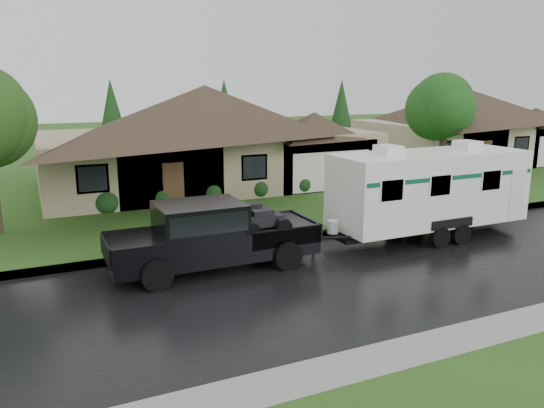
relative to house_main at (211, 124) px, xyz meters
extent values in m
plane|color=#32581B|center=(-2.29, -13.84, -3.59)|extent=(140.00, 140.00, 0.00)
cube|color=black|center=(-2.29, -15.84, -3.59)|extent=(140.00, 8.00, 0.01)
cube|color=gray|center=(-2.29, -11.59, -3.52)|extent=(140.00, 0.50, 0.15)
cube|color=#32581B|center=(-2.29, 1.16, -3.52)|extent=(140.00, 26.00, 0.15)
cube|color=tan|center=(-0.29, 0.16, -1.94)|extent=(18.00, 10.00, 3.00)
pyramid|color=#38271E|center=(-0.29, 0.16, 2.16)|extent=(19.44, 10.80, 2.60)
cube|color=tan|center=(5.11, -2.84, -2.09)|extent=(5.76, 4.00, 2.70)
cube|color=#C0AC8E|center=(19.71, 0.66, -1.94)|extent=(14.00, 9.00, 3.00)
pyramid|color=#38271E|center=(19.71, 0.66, 1.86)|extent=(15.12, 9.72, 2.30)
cube|color=#C0AC8E|center=(23.91, -1.84, -2.09)|extent=(4.48, 4.00, 2.70)
cylinder|color=#382B1E|center=(12.82, -4.69, -2.07)|extent=(0.42, 0.42, 2.75)
sphere|color=#25601F|center=(12.82, -4.69, 0.94)|extent=(3.79, 3.79, 3.79)
sphere|color=#143814|center=(-6.59, -4.54, -2.94)|extent=(1.00, 1.00, 1.00)
sphere|color=#143814|center=(-4.07, -4.54, -2.94)|extent=(1.00, 1.00, 1.00)
sphere|color=#143814|center=(-1.55, -4.54, -2.94)|extent=(1.00, 1.00, 1.00)
sphere|color=#143814|center=(0.97, -4.54, -2.94)|extent=(1.00, 1.00, 1.00)
sphere|color=#143814|center=(3.49, -4.54, -2.94)|extent=(1.00, 1.00, 1.00)
sphere|color=#143814|center=(6.01, -4.54, -2.94)|extent=(1.00, 1.00, 1.00)
cube|color=black|center=(-4.42, -13.42, -2.73)|extent=(6.65, 2.22, 0.95)
cube|color=black|center=(-6.86, -13.42, -2.43)|extent=(1.77, 2.16, 0.39)
cube|color=black|center=(-4.86, -13.42, -1.87)|extent=(2.66, 2.08, 1.00)
cube|color=black|center=(-4.86, -13.42, -1.82)|extent=(2.44, 2.13, 0.61)
cube|color=black|center=(-2.32, -13.42, -2.51)|extent=(2.44, 2.10, 0.07)
cylinder|color=black|center=(-6.53, -14.50, -3.13)|extent=(0.93, 0.35, 0.93)
cylinder|color=black|center=(-6.53, -12.33, -3.13)|extent=(0.93, 0.35, 0.93)
cylinder|color=black|center=(-2.32, -14.50, -3.13)|extent=(0.93, 0.35, 0.93)
cylinder|color=black|center=(-2.32, -12.33, -3.13)|extent=(0.93, 0.35, 0.93)
cube|color=white|center=(4.28, -13.42, -1.63)|extent=(7.75, 2.66, 2.71)
cube|color=black|center=(4.28, -13.42, -3.15)|extent=(8.20, 1.33, 0.16)
cube|color=#0B5132|center=(4.28, -13.42, -1.03)|extent=(7.60, 2.68, 0.16)
cube|color=white|center=(2.29, -13.42, -0.09)|extent=(0.78, 0.89, 0.35)
cube|color=white|center=(6.05, -13.42, -0.09)|extent=(0.78, 0.89, 0.35)
cylinder|color=black|center=(3.78, -14.72, -3.20)|extent=(0.78, 0.27, 0.78)
cylinder|color=black|center=(3.78, -12.11, -3.20)|extent=(0.78, 0.27, 0.78)
cylinder|color=black|center=(4.78, -14.72, -3.20)|extent=(0.78, 0.27, 0.78)
cylinder|color=black|center=(4.78, -12.11, -3.20)|extent=(0.78, 0.27, 0.78)
camera|label=1|loc=(-9.52, -29.03, 2.30)|focal=35.00mm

